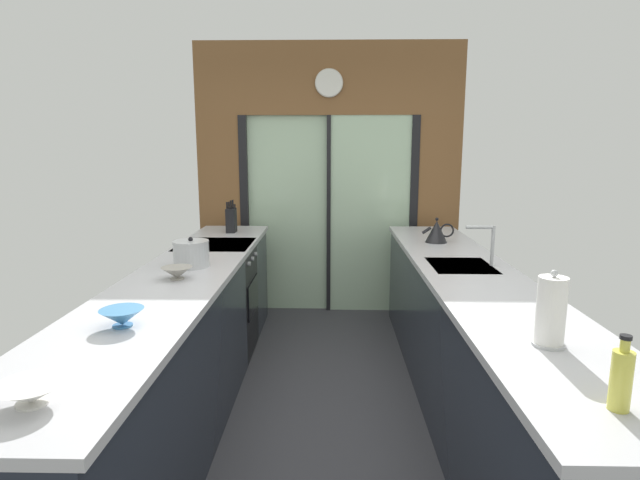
{
  "coord_description": "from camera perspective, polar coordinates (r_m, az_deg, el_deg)",
  "views": [
    {
      "loc": [
        0.02,
        -2.74,
        1.7
      ],
      "look_at": [
        -0.05,
        0.79,
        1.04
      ],
      "focal_mm": 28.44,
      "sensor_mm": 36.0,
      "label": 1
    }
  ],
  "objects": [
    {
      "name": "sink_faucet",
      "position": [
        3.51,
        18.38,
        0.1
      ],
      "size": [
        0.19,
        0.02,
        0.27
      ],
      "color": "#B7BABC",
      "rests_on": "right_counter_run"
    },
    {
      "name": "soap_bottle",
      "position": [
        1.8,
        30.79,
        -13.25
      ],
      "size": [
        0.06,
        0.06,
        0.24
      ],
      "color": "#D1CC4C",
      "rests_on": "right_counter_run"
    },
    {
      "name": "mixing_bowl_far",
      "position": [
        3.13,
        -15.8,
        -3.55
      ],
      "size": [
        0.18,
        0.18,
        0.07
      ],
      "color": "gray",
      "rests_on": "left_counter_run"
    },
    {
      "name": "mixing_bowl_near",
      "position": [
        1.84,
        -29.72,
        -14.72
      ],
      "size": [
        0.21,
        0.21,
        0.07
      ],
      "color": "silver",
      "rests_on": "left_counter_run"
    },
    {
      "name": "oven_range",
      "position": [
        4.29,
        -11.44,
        -6.56
      ],
      "size": [
        0.6,
        0.6,
        0.92
      ],
      "color": "black",
      "rests_on": "ground_plane"
    },
    {
      "name": "knife_block",
      "position": [
        4.71,
        -9.96,
        2.25
      ],
      "size": [
        0.09,
        0.14,
        0.3
      ],
      "color": "black",
      "rests_on": "left_counter_run"
    },
    {
      "name": "kettle",
      "position": [
        4.26,
        13.0,
        0.95
      ],
      "size": [
        0.26,
        0.18,
        0.21
      ],
      "color": "black",
      "rests_on": "right_counter_run"
    },
    {
      "name": "right_counter_run",
      "position": [
        3.41,
        16.57,
        -11.22
      ],
      "size": [
        0.62,
        3.8,
        0.92
      ],
      "color": "#1E232D",
      "rests_on": "ground_plane"
    },
    {
      "name": "stock_pot",
      "position": [
        3.42,
        -14.29,
        -1.5
      ],
      "size": [
        0.23,
        0.23,
        0.2
      ],
      "color": "#B7BABC",
      "rests_on": "left_counter_run"
    },
    {
      "name": "left_counter_run",
      "position": [
        3.27,
        -15.82,
        -12.1
      ],
      "size": [
        0.62,
        3.8,
        0.92
      ],
      "color": "#1E232D",
      "rests_on": "ground_plane"
    },
    {
      "name": "paper_towel_roll",
      "position": [
        2.2,
        24.55,
        -7.37
      ],
      "size": [
        0.13,
        0.13,
        0.31
      ],
      "color": "#B7BABC",
      "rests_on": "right_counter_run"
    },
    {
      "name": "ground_plane",
      "position": [
        3.76,
        0.78,
        -16.54
      ],
      "size": [
        5.04,
        7.6,
        0.02
      ],
      "primitive_type": "cube",
      "color": "#38383D"
    },
    {
      "name": "mixing_bowl_mid",
      "position": [
        2.4,
        -21.38,
        -8.08
      ],
      "size": [
        0.19,
        0.19,
        0.08
      ],
      "color": "teal",
      "rests_on": "left_counter_run"
    },
    {
      "name": "back_wall_unit",
      "position": [
        5.15,
        1.0,
        8.57
      ],
      "size": [
        2.64,
        0.12,
        2.7
      ],
      "color": "brown",
      "rests_on": "ground_plane"
    }
  ]
}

